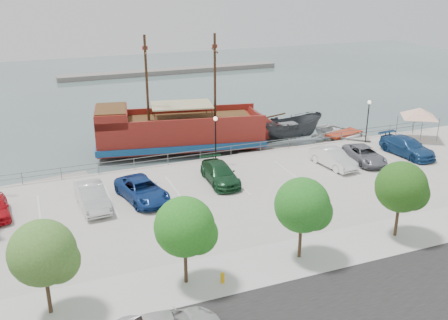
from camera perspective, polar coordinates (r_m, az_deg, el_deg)
name	(u,v)px	position (r m, az deg, el deg)	size (l,w,h in m)	color
ground	(245,203)	(39.09, 2.46, -4.89)	(160.00, 160.00, 0.00)	#405050
street	(378,313)	(26.85, 17.14, -16.34)	(100.00, 8.00, 0.04)	black
sidewalk	(314,254)	(30.84, 10.21, -10.48)	(100.00, 4.00, 0.05)	#BDBDBD
seawall_railing	(211,153)	(45.19, -1.55, 0.79)	(50.00, 0.06, 1.00)	slate
far_shore	(172,71)	(92.05, -5.96, 10.08)	(40.00, 3.00, 0.80)	gray
pirate_ship	(194,131)	(50.11, -3.45, 3.33)	(19.40, 8.50, 12.05)	maroon
patrol_boat	(288,131)	(52.41, 7.35, 3.31)	(2.80, 7.44, 2.88)	#3B4045
speedboat	(344,137)	(53.90, 13.53, 2.58)	(4.98, 6.97, 1.44)	silver
dock_west	(50,183)	(44.55, -19.31, -2.55)	(6.61, 1.89, 0.38)	gray
dock_mid	(270,153)	(49.43, 5.31, 0.80)	(6.28, 1.79, 0.36)	slate
dock_east	(345,143)	(53.83, 13.70, 1.96)	(6.89, 1.97, 0.39)	slate
canopy_tent	(420,108)	(53.47, 21.51, 5.58)	(5.45, 5.45, 3.80)	slate
fire_hydrant	(223,277)	(27.62, -0.16, -13.26)	(0.23, 0.23, 0.68)	#E6A80A
lamp_post_mid	(215,132)	(43.27, -0.98, 3.26)	(0.36, 0.36, 4.28)	black
lamp_post_right	(368,114)	(50.96, 16.16, 5.10)	(0.36, 0.36, 4.28)	black
tree_b	(46,255)	(25.34, -19.67, -10.16)	(3.30, 3.20, 5.00)	#473321
tree_c	(188,229)	(26.23, -4.18, -7.82)	(3.30, 3.20, 5.00)	#473321
tree_d	(305,207)	(28.84, 9.23, -5.31)	(3.30, 3.20, 5.00)	#473321
tree_e	(404,189)	(32.77, 19.85, -3.09)	(3.30, 3.20, 5.00)	#473321
parked_car_b	(92,197)	(36.89, -14.85, -4.07)	(1.76, 5.06, 1.67)	silver
parked_car_c	(142,190)	(37.38, -9.33, -3.40)	(2.55, 5.54, 1.54)	navy
parked_car_d	(220,173)	(39.91, -0.47, -1.55)	(2.15, 5.29, 1.54)	#174224
parked_car_f	(333,158)	(44.21, 12.36, 0.22)	(1.67, 4.80, 1.58)	white
parked_car_g	(365,155)	(46.02, 15.78, 0.59)	(2.31, 5.01, 1.39)	slate
parked_car_h	(407,147)	(48.99, 20.21, 1.44)	(2.31, 5.68, 1.65)	navy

